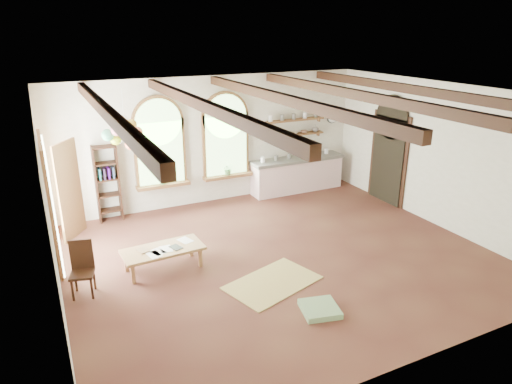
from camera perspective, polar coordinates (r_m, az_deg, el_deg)
floor at (r=9.18m, az=2.90°, el=-7.94°), size 8.00×8.00×0.00m
ceiling_beams at (r=8.21m, az=3.27°, el=11.57°), size 6.20×6.80×0.18m
window_left at (r=11.15m, az=-11.94°, el=5.69°), size 1.30×0.28×2.20m
window_right at (r=11.66m, az=-3.79°, el=6.68°), size 1.30×0.28×2.20m
left_doorway at (r=9.43m, az=-24.29°, el=-1.35°), size 0.10×1.90×2.50m
right_doorway at (r=12.11m, az=16.14°, el=3.83°), size 0.10×1.30×2.40m
kitchen_counter at (r=12.64m, az=5.14°, el=2.25°), size 2.68×0.62×0.94m
wall_shelf_lower at (r=12.51m, az=4.87°, el=7.18°), size 1.70×0.24×0.04m
wall_shelf_upper at (r=12.42m, az=4.92°, el=8.98°), size 1.70×0.24×0.04m
wall_clock at (r=13.16m, az=9.51°, el=9.17°), size 0.32×0.04×0.32m
bookshelf at (r=11.03m, az=-18.07°, el=1.00°), size 0.53×0.32×1.80m
coffee_table at (r=8.71m, az=-11.56°, el=-7.21°), size 1.52×0.76×0.42m
side_chair at (r=8.35m, az=-20.79°, el=-10.22°), size 0.46×0.46×0.95m
floor_mat at (r=8.27m, az=2.09°, el=-11.25°), size 1.85×1.44×0.02m
floor_cushion at (r=7.58m, az=7.98°, el=-14.27°), size 0.69×0.69×0.10m
water_jug_a at (r=13.11m, az=8.12°, el=1.85°), size 0.33×0.33×0.63m
water_jug_b at (r=13.18m, az=8.98°, el=1.92°), size 0.33×0.33×0.64m
balloon_cluster at (r=9.44m, az=-16.05°, el=7.15°), size 0.82×0.87×1.15m
table_book at (r=8.64m, az=-14.46°, el=-7.26°), size 0.23×0.29×0.02m
tablet at (r=8.67m, az=-9.98°, el=-6.82°), size 0.24×0.28×0.01m
potted_plant_left at (r=11.26m, az=-11.53°, el=1.72°), size 0.27×0.23×0.30m
potted_plant_right at (r=11.77m, az=-3.51°, el=2.87°), size 0.27×0.23×0.30m
shelf_cup_a at (r=12.13m, az=1.80°, el=7.18°), size 0.12×0.10×0.10m
shelf_cup_b at (r=12.30m, az=3.26°, el=7.31°), size 0.10×0.10×0.09m
shelf_bowl_a at (r=12.47m, az=4.68°, el=7.36°), size 0.22×0.22×0.05m
shelf_bowl_b at (r=12.65m, az=6.06°, el=7.51°), size 0.20×0.20×0.06m
shelf_vase at (r=12.82m, az=7.41°, el=7.92°), size 0.18×0.18×0.19m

